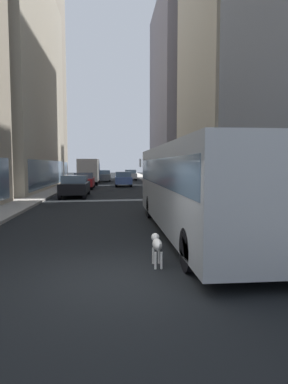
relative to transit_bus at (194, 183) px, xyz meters
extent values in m
plane|color=black|center=(-2.80, 30.51, -1.78)|extent=(120.00, 120.00, 0.00)
cube|color=#9E9991|center=(-8.50, 30.51, -1.70)|extent=(2.40, 110.00, 0.15)
cube|color=#ADA89E|center=(2.90, 30.51, -1.70)|extent=(2.40, 110.00, 0.15)
cube|color=slate|center=(-8.79, 21.52, -0.18)|extent=(0.08, 17.26, 2.40)
cube|color=#A0937F|center=(-14.70, 38.77, 15.38)|extent=(8.97, 14.10, 34.31)
cube|color=slate|center=(-10.24, 38.77, -0.18)|extent=(0.08, 12.69, 2.40)
cube|color=slate|center=(4.79, 20.26, -0.18)|extent=(0.08, 13.14, 2.40)
cube|color=slate|center=(9.10, 39.15, 11.60)|extent=(10.27, 18.74, 26.75)
cube|color=slate|center=(3.98, 39.15, -0.18)|extent=(0.08, 16.86, 2.40)
cube|color=#999EA3|center=(0.00, -0.01, -0.10)|extent=(2.55, 11.50, 2.75)
cube|color=slate|center=(0.00, -0.01, 0.39)|extent=(2.57, 11.04, 0.90)
cube|color=black|center=(0.00, 5.69, -1.23)|extent=(2.55, 0.16, 0.44)
cylinder|color=black|center=(-1.12, 3.54, -1.28)|extent=(0.30, 1.00, 1.00)
cylinder|color=black|center=(1.13, 3.54, -1.28)|extent=(0.30, 1.00, 1.00)
cylinder|color=black|center=(-1.12, -4.16, -1.28)|extent=(0.30, 1.00, 1.00)
cylinder|color=black|center=(1.13, -4.16, -1.28)|extent=(0.30, 1.00, 1.00)
cube|color=silver|center=(-1.45, 5.14, 0.72)|extent=(0.08, 0.24, 0.40)
cube|color=#4C6BB7|center=(-1.60, 25.67, -1.08)|extent=(1.79, 4.12, 0.75)
cube|color=slate|center=(-1.60, 25.47, -0.43)|extent=(1.65, 1.85, 0.55)
cylinder|color=black|center=(-2.38, 27.32, -1.46)|extent=(0.22, 0.64, 0.64)
cylinder|color=black|center=(-0.82, 27.32, -1.46)|extent=(0.22, 0.64, 0.64)
cylinder|color=black|center=(-2.38, 24.03, -1.46)|extent=(0.22, 0.64, 0.64)
cylinder|color=black|center=(-0.82, 24.03, -1.46)|extent=(0.22, 0.64, 0.64)
cube|color=red|center=(-5.60, 21.98, -1.08)|extent=(1.89, 4.06, 0.75)
cube|color=slate|center=(-5.60, 21.78, -0.43)|extent=(1.74, 1.83, 0.55)
cylinder|color=black|center=(-6.43, 23.60, -1.46)|extent=(0.22, 0.64, 0.64)
cylinder|color=black|center=(-4.77, 23.60, -1.46)|extent=(0.22, 0.64, 0.64)
cylinder|color=black|center=(-6.43, 20.37, -1.46)|extent=(0.22, 0.64, 0.64)
cylinder|color=black|center=(-4.77, 20.37, -1.46)|extent=(0.22, 0.64, 0.64)
cube|color=slate|center=(-4.00, 36.53, -1.08)|extent=(1.93, 4.31, 0.75)
cube|color=slate|center=(-4.00, 36.31, -0.43)|extent=(1.77, 1.94, 0.55)
cylinder|color=black|center=(-4.85, 38.26, -1.46)|extent=(0.22, 0.64, 0.64)
cylinder|color=black|center=(-3.15, 38.26, -1.46)|extent=(0.22, 0.64, 0.64)
cylinder|color=black|center=(-4.85, 34.79, -1.46)|extent=(0.22, 0.64, 0.64)
cylinder|color=black|center=(-3.15, 34.79, -1.46)|extent=(0.22, 0.64, 0.64)
cube|color=#B7BABF|center=(0.00, 40.31, -1.08)|extent=(1.79, 4.70, 0.75)
cube|color=slate|center=(0.00, 40.08, -0.43)|extent=(1.65, 2.12, 0.55)
cylinder|color=black|center=(-0.78, 42.25, -1.46)|extent=(0.22, 0.64, 0.64)
cylinder|color=black|center=(0.78, 42.25, -1.46)|extent=(0.22, 0.64, 0.64)
cylinder|color=black|center=(-0.78, 38.37, -1.46)|extent=(0.22, 0.64, 0.64)
cylinder|color=black|center=(0.78, 38.37, -1.46)|extent=(0.22, 0.64, 0.64)
cube|color=black|center=(-5.60, 13.86, -1.08)|extent=(1.91, 4.73, 0.75)
cube|color=slate|center=(-5.60, 13.63, -0.43)|extent=(1.76, 2.13, 0.55)
cylinder|color=black|center=(-6.44, 15.81, -1.46)|extent=(0.22, 0.64, 0.64)
cylinder|color=black|center=(-4.76, 15.81, -1.46)|extent=(0.22, 0.64, 0.64)
cylinder|color=black|center=(-6.44, 11.92, -1.46)|extent=(0.22, 0.64, 0.64)
cylinder|color=black|center=(-4.76, 11.92, -1.46)|extent=(0.22, 0.64, 0.64)
cube|color=#19519E|center=(-5.60, 32.70, -0.28)|extent=(2.30, 2.00, 2.10)
cube|color=silver|center=(-5.60, 28.95, -0.03)|extent=(2.30, 5.50, 2.60)
cylinder|color=black|center=(-6.61, 32.70, -1.33)|extent=(0.28, 0.90, 0.90)
cylinder|color=black|center=(-4.59, 32.70, -1.33)|extent=(0.28, 0.90, 0.90)
cylinder|color=black|center=(-6.61, 27.20, -1.33)|extent=(0.28, 0.90, 0.90)
cylinder|color=black|center=(-4.59, 27.20, -1.33)|extent=(0.28, 0.90, 0.90)
ellipsoid|color=white|center=(-1.81, -3.69, -1.25)|extent=(0.22, 0.60, 0.26)
sphere|color=white|center=(-1.81, -3.31, -1.16)|extent=(0.20, 0.20, 0.20)
sphere|color=black|center=(-1.87, -3.29, -1.14)|extent=(0.07, 0.07, 0.07)
sphere|color=black|center=(-1.75, -3.29, -1.14)|extent=(0.07, 0.07, 0.07)
cylinder|color=white|center=(-1.81, -4.09, -1.20)|extent=(0.03, 0.16, 0.19)
cylinder|color=white|center=(-1.88, -3.48, -1.58)|extent=(0.06, 0.06, 0.40)
cylinder|color=white|center=(-1.74, -3.48, -1.58)|extent=(0.06, 0.06, 0.40)
cylinder|color=white|center=(-1.88, -3.90, -1.58)|extent=(0.06, 0.06, 0.40)
cylinder|color=white|center=(-1.74, -3.90, -1.58)|extent=(0.06, 0.06, 0.40)
sphere|color=black|center=(-1.76, -3.59, -1.21)|extent=(0.04, 0.04, 0.04)
sphere|color=black|center=(-1.87, -3.77, -1.23)|extent=(0.04, 0.04, 0.04)
sphere|color=black|center=(-1.79, -3.87, -1.19)|extent=(0.04, 0.04, 0.04)
camera|label=1|loc=(-2.87, -11.38, 0.64)|focal=31.20mm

